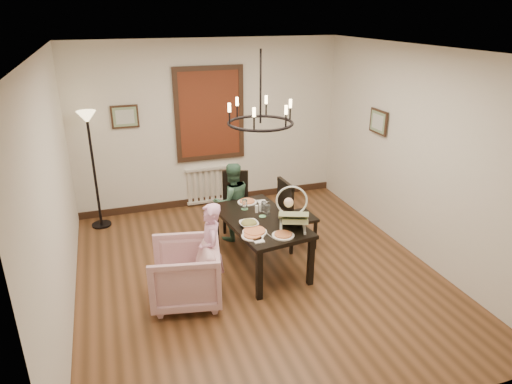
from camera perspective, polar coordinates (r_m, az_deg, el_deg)
room_shell at (r=5.77m, az=-0.96°, el=3.60°), size 4.51×5.00×2.81m
dining_table at (r=5.94m, az=0.51°, el=-4.07°), size 1.03×1.58×0.69m
chair_far at (r=7.02m, az=-2.62°, el=-1.26°), size 0.50×0.50×0.91m
chair_right at (r=6.51m, az=5.28°, el=-2.65°), size 0.48×0.48×1.04m
armchair at (r=5.43m, az=-8.83°, el=-10.00°), size 0.95×0.93×0.73m
elderly_woman at (r=5.44m, az=-5.61°, el=-8.24°), size 0.27×0.38×0.98m
seated_man at (r=6.72m, az=-3.00°, el=-2.01°), size 0.51×0.42×0.98m
baby_bouncer at (r=5.61m, az=4.64°, el=-2.74°), size 0.59×0.67×0.37m
salad_bowl at (r=5.68m, az=-0.88°, el=-4.01°), size 0.28×0.28×0.07m
pizza_platter at (r=5.53m, az=-0.17°, el=-4.97°), size 0.30×0.30×0.04m
drinking_glass at (r=5.97m, az=1.42°, el=-2.28°), size 0.07×0.07×0.15m
window_blinds at (r=7.67m, az=-5.82°, el=9.67°), size 1.00×0.03×1.40m
radiator at (r=8.04m, az=-5.51°, el=0.97°), size 0.92×0.12×0.62m
picture_back at (r=7.49m, az=-16.07°, el=9.04°), size 0.42×0.03×0.36m
picture_right at (r=7.11m, az=15.06°, el=8.47°), size 0.03×0.42×0.36m
floor_lamp at (r=7.38m, az=-19.55°, el=2.35°), size 0.30×0.30×1.80m
chandelier at (r=5.49m, az=0.56°, el=8.61°), size 0.80×0.80×0.04m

